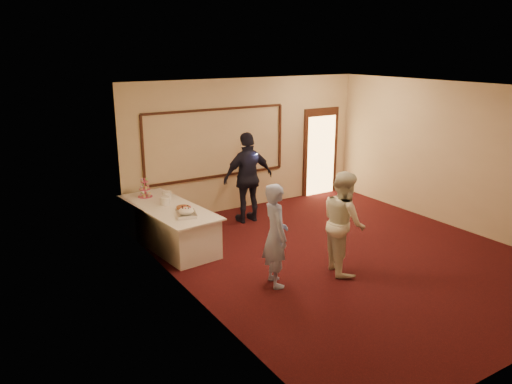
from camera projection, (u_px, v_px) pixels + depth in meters
floor at (346, 256)px, 9.08m from camera, size 7.00×7.00×0.00m
room_walls at (351, 146)px, 8.51m from camera, size 6.04×7.04×3.02m
wall_molding at (217, 143)px, 11.06m from camera, size 3.45×0.04×1.55m
doorway at (320, 152)px, 12.68m from camera, size 1.05×0.07×2.20m
buffet_table at (169, 225)px, 9.49m from camera, size 1.23×2.59×0.77m
pavlova_tray at (186, 212)px, 8.82m from camera, size 0.43×0.52×0.17m
cupcake_stand at (145, 190)px, 9.95m from camera, size 0.29×0.29×0.42m
plate_stack_a at (165, 201)px, 9.46m from camera, size 0.18×0.18×0.15m
plate_stack_b at (167, 196)px, 9.79m from camera, size 0.19×0.19×0.16m
tart at (183, 208)px, 9.21m from camera, size 0.28×0.28×0.06m
man at (276, 235)px, 7.77m from camera, size 0.54×0.69×1.67m
woman at (344, 222)px, 8.26m from camera, size 0.90×1.01×1.73m
guest at (248, 178)px, 10.64m from camera, size 1.17×0.53×1.95m
camera_flash at (255, 155)px, 10.45m from camera, size 0.07×0.05×0.05m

